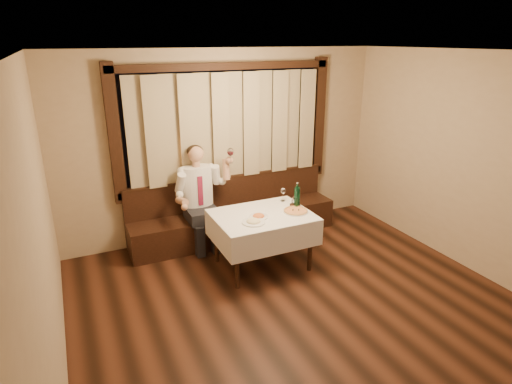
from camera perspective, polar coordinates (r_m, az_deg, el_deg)
name	(u,v)px	position (r m, az deg, el deg)	size (l,w,h in m)	color
room	(291,175)	(4.72, 4.72, 2.23)	(5.01, 6.01, 2.81)	black
banquette	(234,218)	(6.62, -3.00, -3.42)	(3.20, 0.61, 0.94)	black
dining_table	(262,222)	(5.63, 0.86, -3.97)	(1.27, 0.97, 0.76)	black
pizza	(296,211)	(5.68, 5.30, -2.52)	(0.33, 0.33, 0.04)	white
pasta_red	(259,215)	(5.48, 0.34, -3.06)	(0.25, 0.25, 0.08)	white
pasta_cream	(254,220)	(5.31, -0.33, -3.75)	(0.29, 0.29, 0.10)	white
green_bottle	(297,197)	(5.79, 5.49, -0.65)	(0.08, 0.08, 0.35)	#0E4425
table_wine_glass	(283,191)	(6.00, 3.63, 0.07)	(0.07, 0.07, 0.20)	white
cruet_caddy	(295,203)	(5.86, 5.23, -1.42)	(0.14, 0.08, 0.14)	black
seated_man	(200,191)	(6.17, -7.53, 0.18)	(0.85, 0.64, 1.51)	black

